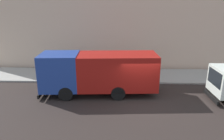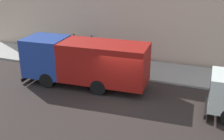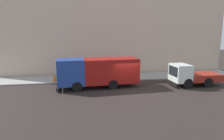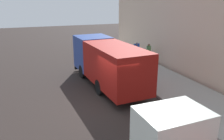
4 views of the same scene
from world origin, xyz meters
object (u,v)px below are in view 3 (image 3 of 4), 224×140
(traffic_cone_orange, at_px, (55,78))
(small_flatbed_truck, at_px, (191,75))
(large_utility_truck, at_px, (98,71))
(street_sign_post, at_px, (90,67))
(pedestrian_walking, at_px, (65,69))

(traffic_cone_orange, bearing_deg, small_flatbed_truck, -104.25)
(large_utility_truck, distance_m, traffic_cone_orange, 5.34)
(street_sign_post, bearing_deg, small_flatbed_truck, -108.11)
(small_flatbed_truck, height_order, pedestrian_walking, small_flatbed_truck)
(large_utility_truck, height_order, traffic_cone_orange, large_utility_truck)
(large_utility_truck, xyz_separation_m, pedestrian_walking, (5.15, 3.50, -0.62))
(small_flatbed_truck, distance_m, pedestrian_walking, 14.21)
(large_utility_truck, relative_size, pedestrian_walking, 4.72)
(pedestrian_walking, height_order, traffic_cone_orange, pedestrian_walking)
(traffic_cone_orange, relative_size, street_sign_post, 0.29)
(pedestrian_walking, relative_size, street_sign_post, 0.69)
(street_sign_post, bearing_deg, traffic_cone_orange, 86.54)
(small_flatbed_truck, bearing_deg, pedestrian_walking, 64.28)
(pedestrian_walking, xyz_separation_m, street_sign_post, (-2.66, -2.85, 0.57))
(traffic_cone_orange, bearing_deg, street_sign_post, -93.46)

